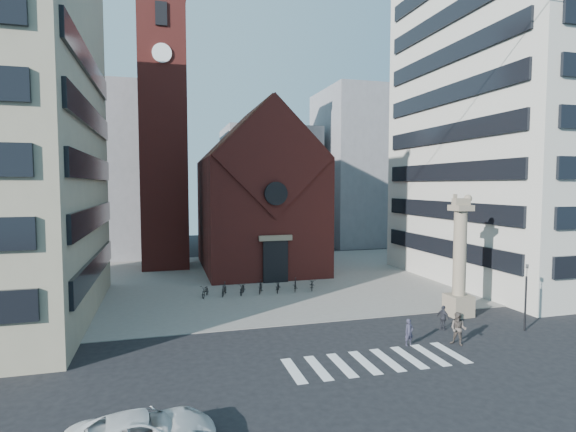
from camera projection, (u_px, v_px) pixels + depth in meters
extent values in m
plane|color=black|center=(344.00, 343.00, 26.47)|extent=(120.00, 120.00, 0.00)
cube|color=gray|center=(270.00, 278.00, 44.73)|extent=(46.00, 30.00, 0.05)
cube|color=maroon|center=(258.00, 215.00, 50.08)|extent=(12.00, 16.00, 12.00)
cube|color=#5C2B1D|center=(257.00, 161.00, 50.04)|extent=(12.00, 15.40, 12.00)
cube|color=maroon|center=(275.00, 156.00, 42.02)|extent=(11.76, 0.50, 11.76)
cylinder|color=black|center=(276.00, 194.00, 41.83)|extent=(2.20, 0.30, 2.20)
cube|color=black|center=(275.00, 262.00, 42.52)|extent=(2.40, 0.30, 4.00)
cube|color=gray|center=(276.00, 238.00, 42.32)|extent=(3.20, 0.40, 0.50)
cube|color=maroon|center=(163.00, 133.00, 49.65)|extent=(5.00, 5.00, 30.00)
cylinder|color=white|center=(162.00, 53.00, 46.60)|extent=(2.00, 0.20, 2.00)
cube|color=black|center=(161.00, 13.00, 46.32)|extent=(1.20, 0.20, 2.40)
cube|color=#B9B4A7|center=(528.00, 115.00, 43.31)|extent=(18.00, 22.00, 32.00)
cube|color=gray|center=(85.00, 172.00, 58.79)|extent=(16.00, 14.00, 22.00)
cube|color=gray|center=(269.00, 187.00, 70.69)|extent=(14.00, 12.00, 18.00)
cube|color=gray|center=(371.00, 168.00, 71.89)|extent=(16.00, 14.00, 24.00)
cube|color=gray|center=(458.00, 305.00, 31.98)|extent=(1.60, 1.60, 1.50)
cylinder|color=gray|center=(460.00, 253.00, 31.72)|extent=(0.90, 0.90, 6.00)
cube|color=gray|center=(461.00, 208.00, 31.49)|extent=(1.30, 1.30, 0.40)
cube|color=gray|center=(461.00, 202.00, 31.47)|extent=(1.20, 0.50, 0.55)
sphere|color=gray|center=(468.00, 199.00, 31.60)|extent=(0.56, 0.56, 0.56)
cube|color=gray|center=(455.00, 197.00, 31.30)|extent=(0.25, 0.15, 0.35)
cylinder|color=black|center=(525.00, 304.00, 28.60)|extent=(0.12, 0.12, 3.50)
imported|color=black|center=(527.00, 270.00, 28.45)|extent=(0.13, 0.16, 0.80)
imported|color=#2D2B3C|center=(409.00, 332.00, 26.01)|extent=(0.61, 0.45, 1.56)
imported|color=#4F463F|center=(458.00, 329.00, 26.06)|extent=(1.15, 1.18, 1.92)
imported|color=#2B2C33|center=(443.00, 318.00, 28.86)|extent=(0.64, 0.99, 1.57)
imported|color=black|center=(205.00, 291.00, 37.15)|extent=(1.22, 2.00, 0.99)
imported|color=black|center=(224.00, 289.00, 37.56)|extent=(1.07, 1.90, 1.10)
imported|color=black|center=(243.00, 289.00, 37.98)|extent=(1.22, 2.00, 0.99)
imported|color=black|center=(260.00, 287.00, 38.39)|extent=(1.07, 1.90, 1.10)
imported|color=black|center=(278.00, 286.00, 38.81)|extent=(1.22, 2.00, 0.99)
imported|color=black|center=(295.00, 285.00, 39.23)|extent=(1.07, 1.90, 1.10)
imported|color=black|center=(312.00, 284.00, 39.65)|extent=(1.22, 2.00, 0.99)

